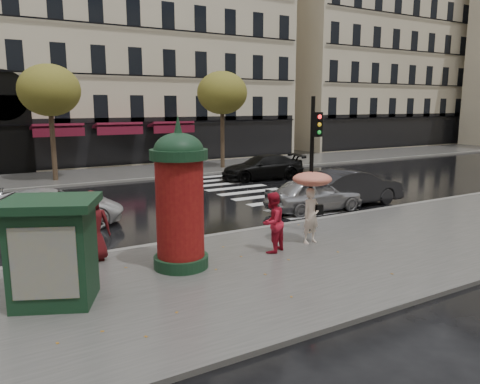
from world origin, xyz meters
TOP-DOWN VIEW (x-y plane):
  - ground at (0.00, 0.00)m, footprint 160.00×160.00m
  - near_sidewalk at (0.00, -0.50)m, footprint 90.00×7.00m
  - far_sidewalk at (0.00, 19.00)m, footprint 90.00×6.00m
  - near_kerb at (0.00, 3.00)m, footprint 90.00×0.25m
  - far_kerb at (0.00, 16.00)m, footprint 90.00×0.25m
  - zebra_crossing at (6.00, 9.60)m, footprint 3.60×11.75m
  - bldg_far_corner at (6.00, 30.00)m, footprint 26.00×14.00m
  - bldg_far_right at (34.00, 30.00)m, footprint 24.00×14.00m
  - tree_far_left at (-2.00, 18.00)m, footprint 3.40×3.40m
  - tree_far_right at (9.00, 18.00)m, footprint 3.40×3.40m
  - woman_umbrella at (2.66, 0.65)m, footprint 1.20×1.20m
  - woman_red at (1.08, 0.50)m, footprint 1.07×0.98m
  - man_burgundy at (-3.60, 2.40)m, footprint 1.06×0.79m
  - morris_column at (-1.73, 0.68)m, footprint 1.50×1.50m
  - traffic_light at (3.56, 1.71)m, footprint 0.29×0.42m
  - newsstand at (-5.01, -0.02)m, footprint 2.41×2.27m
  - car_silver at (5.95, 4.47)m, footprint 4.33×2.06m
  - car_darkgrey at (8.23, 4.63)m, footprint 4.86×1.83m
  - car_white at (-3.89, 7.35)m, footprint 5.29×2.89m
  - car_black at (8.84, 12.74)m, footprint 5.24×2.67m

SIDE VIEW (x-z plane):
  - ground at x=0.00m, z-range 0.00..0.00m
  - zebra_crossing at x=6.00m, z-range 0.00..0.01m
  - near_sidewalk at x=0.00m, z-range 0.00..0.12m
  - far_sidewalk at x=0.00m, z-range 0.00..0.12m
  - near_kerb at x=0.00m, z-range 0.00..0.14m
  - far_kerb at x=0.00m, z-range 0.00..0.14m
  - car_white at x=-3.89m, z-range 0.00..1.40m
  - car_silver at x=5.95m, z-range 0.00..1.43m
  - car_black at x=8.84m, z-range 0.00..1.46m
  - car_darkgrey at x=8.23m, z-range 0.00..1.58m
  - woman_red at x=1.08m, z-range 0.12..1.90m
  - man_burgundy at x=-3.60m, z-range 0.12..2.10m
  - newsstand at x=-5.01m, z-range 0.15..2.46m
  - woman_umbrella at x=2.66m, z-range 0.49..2.80m
  - morris_column at x=-1.73m, z-range 0.03..4.06m
  - traffic_light at x=3.56m, z-range 0.60..5.14m
  - tree_far_left at x=-2.00m, z-range 1.85..8.49m
  - tree_far_right at x=9.00m, z-range 1.85..8.49m
  - bldg_far_corner at x=6.00m, z-range -0.14..22.76m
  - bldg_far_right at x=34.00m, z-range -0.14..22.76m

